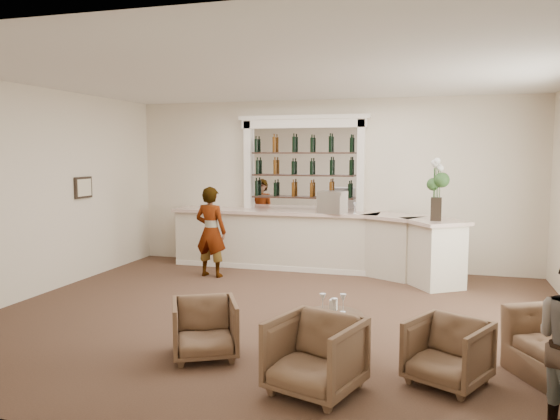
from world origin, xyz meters
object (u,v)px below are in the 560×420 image
object	(u,v)px
bar_counter	(314,241)
cocktail_table	(332,336)
espresso_machine	(332,202)
flower_vase	(437,186)
sommelier	(211,232)
armchair_right	(448,352)
armchair_left	(205,328)
armchair_center	(315,355)

from	to	relation	value
bar_counter	cocktail_table	bearing A→B (deg)	-74.74
espresso_machine	flower_vase	bearing A→B (deg)	-5.47
flower_vase	sommelier	bearing A→B (deg)	-176.12
sommelier	bar_counter	bearing A→B (deg)	-144.04
bar_counter	sommelier	distance (m)	2.00
bar_counter	cocktail_table	world-z (taller)	bar_counter
armchair_right	espresso_machine	xyz separation A→B (m)	(-2.03, 4.59, 1.03)
sommelier	armchair_right	bearing A→B (deg)	144.17
bar_counter	armchair_left	xyz separation A→B (m)	(-0.19, -4.69, -0.25)
armchair_right	espresso_machine	size ratio (longest dim) A/B	1.50
bar_counter	sommelier	size ratio (longest dim) A/B	3.45
armchair_right	espresso_machine	distance (m)	5.12
armchair_center	armchair_right	size ratio (longest dim) A/B	1.13
sommelier	armchair_center	xyz separation A→B (m)	(2.90, -4.25, -0.47)
armchair_left	armchair_right	bearing A→B (deg)	-27.48
flower_vase	armchair_right	bearing A→B (deg)	-87.64
sommelier	armchair_left	world-z (taller)	sommelier
armchair_center	flower_vase	xyz separation A→B (m)	(1.04, 4.52, 1.36)
armchair_right	armchair_center	bearing A→B (deg)	-128.64
bar_counter	flower_vase	xyz separation A→B (m)	(2.23, -0.72, 1.15)
armchair_left	armchair_right	size ratio (longest dim) A/B	1.01
sommelier	armchair_left	bearing A→B (deg)	118.61
armchair_left	flower_vase	bearing A→B (deg)	31.11
armchair_right	bar_counter	bearing A→B (deg)	144.02
cocktail_table	espresso_machine	bearing A→B (deg)	100.97
sommelier	armchair_left	distance (m)	4.04
armchair_left	armchair_center	xyz separation A→B (m)	(1.37, -0.54, 0.04)
sommelier	armchair_center	distance (m)	5.17
armchair_left	bar_counter	bearing A→B (deg)	60.07
flower_vase	espresso_machine	bearing A→B (deg)	161.63
espresso_machine	flower_vase	size ratio (longest dim) A/B	0.46
espresso_machine	sommelier	bearing A→B (deg)	-143.97
armchair_left	armchair_center	distance (m)	1.48
bar_counter	armchair_center	distance (m)	5.37
cocktail_table	espresso_machine	xyz separation A→B (m)	(-0.82, 4.22, 1.10)
bar_counter	cocktail_table	distance (m)	4.48
armchair_center	cocktail_table	bearing A→B (deg)	108.43
espresso_machine	armchair_center	bearing A→B (deg)	-67.97
armchair_center	espresso_machine	world-z (taller)	espresso_machine
cocktail_table	sommelier	xyz separation A→B (m)	(-2.90, 3.33, 0.58)
armchair_left	armchair_right	distance (m)	2.58
cocktail_table	armchair_left	distance (m)	1.42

